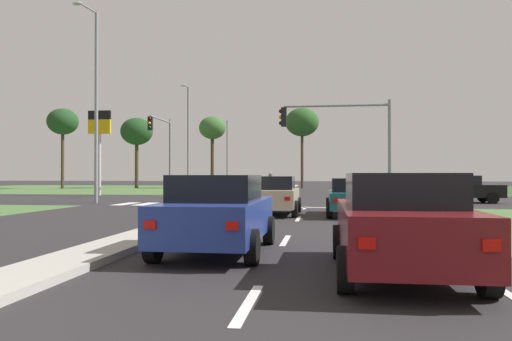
{
  "coord_description": "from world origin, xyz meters",
  "views": [
    {
      "loc": [
        4.43,
        -1.48,
        1.59
      ],
      "look_at": [
        -0.49,
        34.61,
        1.92
      ],
      "focal_mm": 35.08,
      "sensor_mm": 36.0,
      "label": 1
    }
  ],
  "objects": [
    {
      "name": "crosswalk_bar_third",
      "position": [
        -4.1,
        24.8,
        0.01
      ],
      "size": [
        0.7,
        2.8,
        0.01
      ],
      "primitive_type": "cube",
      "color": "silver",
      "rests_on": "ground"
    },
    {
      "name": "traffic_signal_near_right",
      "position": [
        5.51,
        23.4,
        3.69
      ],
      "size": [
        5.5,
        0.32,
        5.26
      ],
      "color": "gray",
      "rests_on": "ground"
    },
    {
      "name": "car_maroon_second",
      "position": [
        5.62,
        6.71,
        0.82
      ],
      "size": [
        2.04,
        4.48,
        1.62
      ],
      "color": "maroon",
      "rests_on": "ground"
    },
    {
      "name": "lane_dash_third",
      "position": [
        3.5,
        16.59,
        0.01
      ],
      "size": [
        0.14,
        2.0,
        0.01
      ],
      "primitive_type": "cube",
      "color": "silver",
      "rests_on": "ground"
    },
    {
      "name": "traffic_signal_far_left",
      "position": [
        -7.6,
        34.89,
        4.11
      ],
      "size": [
        0.32,
        4.89,
        5.98
      ],
      "color": "gray",
      "rests_on": "ground"
    },
    {
      "name": "lane_dash_second",
      "position": [
        3.5,
        10.59,
        0.01
      ],
      "size": [
        0.14,
        2.0,
        0.01
      ],
      "primitive_type": "cube",
      "color": "silver",
      "rests_on": "ground"
    },
    {
      "name": "crosswalk_bar_fourth",
      "position": [
        -2.95,
        24.8,
        0.01
      ],
      "size": [
        0.7,
        2.8,
        0.01
      ],
      "primitive_type": "cube",
      "color": "silver",
      "rests_on": "ground"
    },
    {
      "name": "grass_verge_far_left",
      "position": [
        -25.5,
        54.5,
        0.0
      ],
      "size": [
        35.0,
        35.0,
        0.01
      ],
      "primitive_type": "cube",
      "color": "#476B38",
      "rests_on": "ground"
    },
    {
      "name": "street_lamp_fourth",
      "position": [
        -8.66,
        64.4,
        5.09
      ],
      "size": [
        2.14,
        1.85,
        9.02
      ],
      "color": "gray",
      "rests_on": "ground"
    },
    {
      "name": "crosswalk_bar_second",
      "position": [
        -5.25,
        24.8,
        0.01
      ],
      "size": [
        0.7,
        2.8,
        0.01
      ],
      "primitive_type": "cube",
      "color": "silver",
      "rests_on": "ground"
    },
    {
      "name": "treeline_near",
      "position": [
        -26.19,
        53.88,
        7.82
      ],
      "size": [
        3.62,
        3.62,
        9.47
      ],
      "color": "#423323",
      "rests_on": "ground"
    },
    {
      "name": "car_beige_fourth",
      "position": [
        2.41,
        18.51,
        0.79
      ],
      "size": [
        2.09,
        4.21,
        1.54
      ],
      "color": "#BCAD8E",
      "rests_on": "ground"
    },
    {
      "name": "street_lamp_second",
      "position": [
        -8.5,
        25.39,
        6.04
      ],
      "size": [
        0.57,
        2.15,
        10.99
      ],
      "color": "gray",
      "rests_on": "ground"
    },
    {
      "name": "lane_dash_fourth",
      "position": [
        3.5,
        22.59,
        0.01
      ],
      "size": [
        0.14,
        2.0,
        0.01
      ],
      "primitive_type": "cube",
      "color": "silver",
      "rests_on": "ground"
    },
    {
      "name": "car_blue_fifth",
      "position": [
        2.27,
        8.54,
        0.81
      ],
      "size": [
        2.03,
        4.26,
        1.59
      ],
      "color": "navy",
      "rests_on": "ground"
    },
    {
      "name": "stop_bar_near",
      "position": [
        3.8,
        23.0,
        0.01
      ],
      "size": [
        6.4,
        0.5,
        0.01
      ],
      "primitive_type": "cube",
      "color": "silver",
      "rests_on": "ground"
    },
    {
      "name": "pedestrian_at_median",
      "position": [
        -0.1,
        40.88,
        1.19
      ],
      "size": [
        0.34,
        0.34,
        1.73
      ],
      "rotation": [
        0.0,
        0.0,
        1.43
      ],
      "color": "#4C4C4C",
      "rests_on": "median_island_far"
    },
    {
      "name": "treeline_second",
      "position": [
        -18.59,
        57.83,
        6.93
      ],
      "size": [
        3.96,
        3.96,
        8.7
      ],
      "color": "#423323",
      "rests_on": "ground"
    },
    {
      "name": "lane_dash_near",
      "position": [
        3.5,
        4.59,
        0.01
      ],
      "size": [
        0.14,
        2.0,
        0.01
      ],
      "primitive_type": "cube",
      "color": "silver",
      "rests_on": "ground"
    },
    {
      "name": "treeline_fourth",
      "position": [
        1.82,
        59.04,
        7.95
      ],
      "size": [
        4.05,
        4.05,
        9.73
      ],
      "color": "#423323",
      "rests_on": "ground"
    },
    {
      "name": "ground_plane",
      "position": [
        0.0,
        30.0,
        0.0
      ],
      "size": [
        200.0,
        200.0,
        0.0
      ],
      "primitive_type": "plane",
      "color": "#282628"
    },
    {
      "name": "fuel_price_totem",
      "position": [
        -12.96,
        35.5,
        4.86
      ],
      "size": [
        1.8,
        0.24,
        6.63
      ],
      "color": "silver",
      "rests_on": "ground"
    },
    {
      "name": "edge_line_right",
      "position": [
        6.85,
        12.0,
        0.01
      ],
      "size": [
        0.14,
        24.0,
        0.01
      ],
      "primitive_type": "cube",
      "color": "silver",
      "rests_on": "ground"
    },
    {
      "name": "treeline_third",
      "position": [
        -9.13,
        58.4,
        7.25
      ],
      "size": [
        3.27,
        3.27,
        8.79
      ],
      "color": "#423323",
      "rests_on": "ground"
    },
    {
      "name": "street_lamp_third",
      "position": [
        -8.48,
        44.9,
        5.57
      ],
      "size": [
        0.56,
        1.92,
        10.11
      ],
      "color": "gray",
      "rests_on": "ground"
    },
    {
      "name": "crosswalk_bar_near",
      "position": [
        -6.4,
        24.8,
        0.01
      ],
      "size": [
        0.7,
        2.8,
        0.01
      ],
      "primitive_type": "cube",
      "color": "silver",
      "rests_on": "ground"
    },
    {
      "name": "car_black_third",
      "position": [
        12.28,
        28.46,
        0.8
      ],
      "size": [
        4.27,
        1.98,
        1.56
      ],
      "rotation": [
        0.0,
        0.0,
        -1.57
      ],
      "color": "black",
      "rests_on": "ground"
    },
    {
      "name": "median_island_far",
      "position": [
        0.0,
        55.0,
        0.07
      ],
      "size": [
        1.2,
        36.0,
        0.14
      ],
      "primitive_type": "cube",
      "color": "#ADA89E",
      "rests_on": "ground"
    },
    {
      "name": "crosswalk_bar_fifth",
      "position": [
        -1.8,
        24.8,
        0.01
      ],
      "size": [
        0.7,
        2.8,
        0.01
      ],
      "primitive_type": "cube",
      "color": "silver",
      "rests_on": "ground"
    },
    {
      "name": "median_island_near",
      "position": [
        0.0,
        11.0,
        0.07
      ],
      "size": [
        1.2,
        22.0,
        0.14
      ],
      "primitive_type": "cube",
      "color": "#ADA89E",
      "rests_on": "ground"
    },
    {
      "name": "car_teal_near",
      "position": [
        5.51,
        18.37,
        0.75
      ],
      "size": [
        2.0,
        4.41,
        1.46
      ],
      "color": "#19565B",
      "rests_on": "ground"
    }
  ]
}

